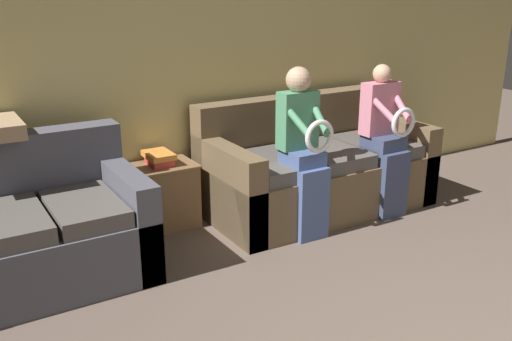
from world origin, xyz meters
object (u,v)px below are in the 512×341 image
object	(u,v)px
child_left_seated	(304,145)
couch_main	(315,170)
couch_side	(8,238)
book_stack	(159,158)
child_right_seated	(386,135)
side_shelf	(160,195)

from	to	relation	value
child_left_seated	couch_main	bearing A→B (deg)	43.45
couch_side	book_stack	size ratio (longest dim) A/B	6.19
child_left_seated	child_right_seated	distance (m)	0.81
side_shelf	book_stack	world-z (taller)	book_stack
couch_side	child_left_seated	xyz separation A→B (m)	(2.04, -0.31, 0.38)
couch_main	child_left_seated	distance (m)	0.67
side_shelf	book_stack	size ratio (longest dim) A/B	2.05
child_right_seated	book_stack	bearing A→B (deg)	157.61
child_right_seated	book_stack	xyz separation A→B (m)	(-1.68, 0.69, -0.11)
couch_side	book_stack	world-z (taller)	couch_side
couch_side	side_shelf	bearing A→B (deg)	17.47
couch_side	child_right_seated	bearing A→B (deg)	-6.33
couch_main	side_shelf	size ratio (longest dim) A/B	3.41
couch_main	child_right_seated	bearing A→B (deg)	-43.88
child_right_seated	side_shelf	bearing A→B (deg)	158.02
child_left_seated	child_right_seated	bearing A→B (deg)	-0.41
child_left_seated	side_shelf	bearing A→B (deg)	142.41
couch_side	side_shelf	world-z (taller)	couch_side
child_right_seated	couch_main	bearing A→B (deg)	136.12
couch_main	book_stack	xyz separation A→B (m)	(-1.27, 0.30, 0.23)
couch_main	child_left_seated	xyz separation A→B (m)	(-0.41, -0.38, 0.37)
child_right_seated	couch_side	bearing A→B (deg)	173.67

